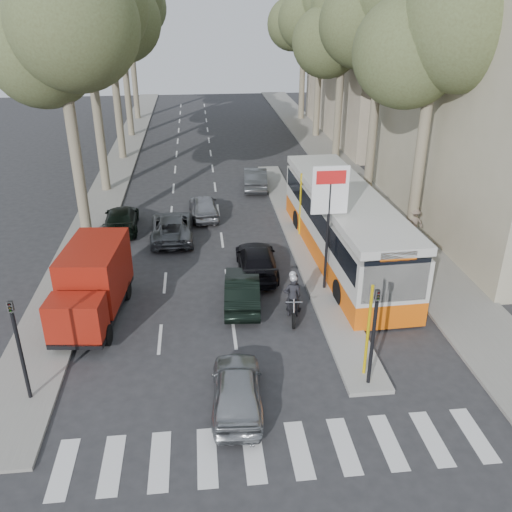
{
  "coord_description": "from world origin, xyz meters",
  "views": [
    {
      "loc": [
        -1.96,
        -15.28,
        11.53
      ],
      "look_at": [
        0.31,
        5.48,
        1.6
      ],
      "focal_mm": 38.0,
      "sensor_mm": 36.0,
      "label": 1
    }
  ],
  "objects_px": {
    "motorcycle": "(292,295)",
    "dark_hatchback": "(242,290)",
    "red_truck": "(93,283)",
    "silver_hatchback": "(237,389)",
    "city_bus": "(343,224)"
  },
  "relations": [
    {
      "from": "silver_hatchback",
      "to": "motorcycle",
      "type": "height_order",
      "value": "motorcycle"
    },
    {
      "from": "silver_hatchback",
      "to": "red_truck",
      "type": "bearing_deg",
      "value": -45.3
    },
    {
      "from": "red_truck",
      "to": "motorcycle",
      "type": "xyz_separation_m",
      "value": [
        7.81,
        -0.68,
        -0.65
      ]
    },
    {
      "from": "red_truck",
      "to": "city_bus",
      "type": "distance_m",
      "value": 11.86
    },
    {
      "from": "red_truck",
      "to": "motorcycle",
      "type": "relative_size",
      "value": 2.5
    },
    {
      "from": "city_bus",
      "to": "motorcycle",
      "type": "relative_size",
      "value": 5.98
    },
    {
      "from": "silver_hatchback",
      "to": "city_bus",
      "type": "bearing_deg",
      "value": -116.74
    },
    {
      "from": "silver_hatchback",
      "to": "motorcycle",
      "type": "xyz_separation_m",
      "value": [
        2.63,
        5.24,
        0.2
      ]
    },
    {
      "from": "motorcycle",
      "to": "dark_hatchback",
      "type": "bearing_deg",
      "value": 157.76
    },
    {
      "from": "dark_hatchback",
      "to": "red_truck",
      "type": "relative_size",
      "value": 0.73
    },
    {
      "from": "dark_hatchback",
      "to": "red_truck",
      "type": "height_order",
      "value": "red_truck"
    },
    {
      "from": "city_bus",
      "to": "dark_hatchback",
      "type": "bearing_deg",
      "value": -145.56
    },
    {
      "from": "city_bus",
      "to": "silver_hatchback",
      "type": "bearing_deg",
      "value": -122.29
    },
    {
      "from": "dark_hatchback",
      "to": "city_bus",
      "type": "relative_size",
      "value": 0.3
    },
    {
      "from": "silver_hatchback",
      "to": "dark_hatchback",
      "type": "bearing_deg",
      "value": -92.89
    }
  ]
}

